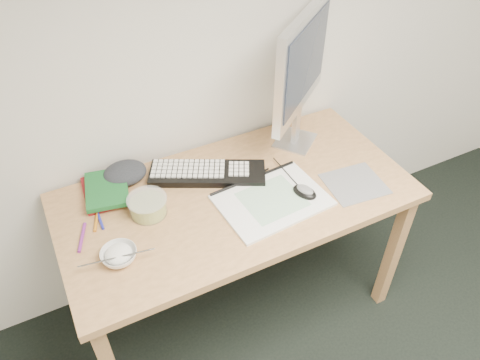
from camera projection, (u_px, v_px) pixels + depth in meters
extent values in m
plane|color=silver|center=(263.00, 11.00, 1.85)|extent=(3.60, 0.00, 3.60)
cube|color=tan|center=(393.00, 253.00, 2.14)|extent=(0.05, 0.05, 0.71)
cube|color=tan|center=(78.00, 261.00, 2.10)|extent=(0.05, 0.05, 0.71)
cube|color=tan|center=(319.00, 176.00, 2.54)|extent=(0.05, 0.05, 0.71)
cube|color=tan|center=(236.00, 197.00, 1.87)|extent=(1.40, 0.70, 0.03)
cube|color=slate|center=(355.00, 184.00, 1.90)|extent=(0.25, 0.23, 0.00)
cube|color=silver|center=(272.00, 200.00, 1.82)|extent=(0.43, 0.32, 0.01)
cube|color=black|center=(207.00, 173.00, 1.93)|extent=(0.49, 0.35, 0.03)
cube|color=silver|center=(295.00, 141.00, 2.12)|extent=(0.24, 0.23, 0.01)
cube|color=silver|center=(296.00, 125.00, 2.06)|extent=(0.06, 0.05, 0.17)
cube|color=silver|center=(302.00, 63.00, 1.86)|extent=(0.43, 0.35, 0.42)
cube|color=black|center=(302.00, 60.00, 1.85)|extent=(0.37, 0.29, 0.33)
ellipsoid|color=black|center=(305.00, 190.00, 1.83)|extent=(0.10, 0.12, 0.04)
imported|color=silver|center=(119.00, 255.00, 1.60)|extent=(0.13, 0.13, 0.04)
cylinder|color=#B6B5B8|center=(117.00, 258.00, 1.56)|extent=(0.24, 0.06, 0.02)
cylinder|color=#E3D350|center=(148.00, 206.00, 1.76)|extent=(0.15, 0.15, 0.07)
cube|color=maroon|center=(105.00, 191.00, 1.85)|extent=(0.18, 0.23, 0.02)
cube|color=#165B26|center=(107.00, 189.00, 1.83)|extent=(0.20, 0.25, 0.02)
ellipsoid|color=#24272C|center=(125.00, 173.00, 1.91)|extent=(0.18, 0.17, 0.06)
cylinder|color=pink|center=(241.00, 190.00, 1.87)|extent=(0.19, 0.08, 0.01)
cylinder|color=tan|center=(224.00, 183.00, 1.90)|extent=(0.17, 0.09, 0.01)
cylinder|color=black|center=(251.00, 178.00, 1.93)|extent=(0.19, 0.05, 0.01)
cylinder|color=#1F26AC|center=(100.00, 219.00, 1.75)|extent=(0.01, 0.12, 0.01)
cylinder|color=orange|center=(97.00, 219.00, 1.75)|extent=(0.05, 0.12, 0.01)
cylinder|color=#7A2484|center=(82.00, 237.00, 1.68)|extent=(0.06, 0.13, 0.01)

